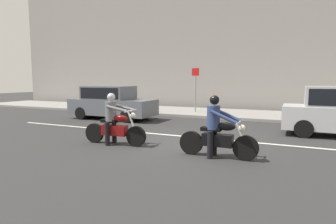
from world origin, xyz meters
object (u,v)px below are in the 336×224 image
Objects in this scene: motorcycle_with_rider_gray at (114,124)px; street_sign_post at (195,85)px; parked_sedan_slate_gray at (111,102)px; motorcycle_with_rider_denim_blue at (217,132)px.

motorcycle_with_rider_gray is 8.67m from street_sign_post.
street_sign_post is at bearing 48.31° from parked_sedan_slate_gray.
street_sign_post reaches higher than motorcycle_with_rider_gray.
motorcycle_with_rider_denim_blue is at bearing -35.38° from parked_sedan_slate_gray.
parked_sedan_slate_gray reaches higher than motorcycle_with_rider_denim_blue.
motorcycle_with_rider_denim_blue is 8.56m from parked_sedan_slate_gray.
street_sign_post is at bearing 92.11° from motorcycle_with_rider_gray.
motorcycle_with_rider_denim_blue is at bearing -67.31° from street_sign_post.
motorcycle_with_rider_denim_blue is 0.80× the size of street_sign_post.
street_sign_post is (-3.64, 8.71, 1.06)m from motorcycle_with_rider_denim_blue.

